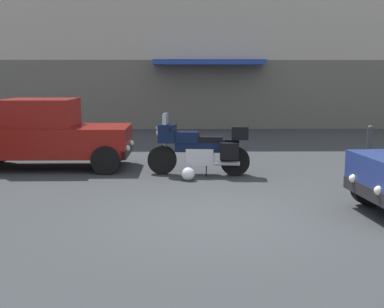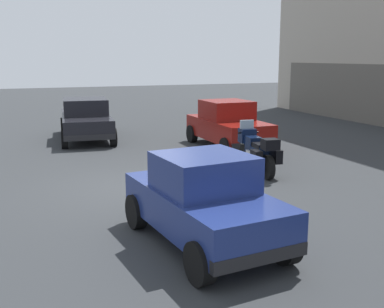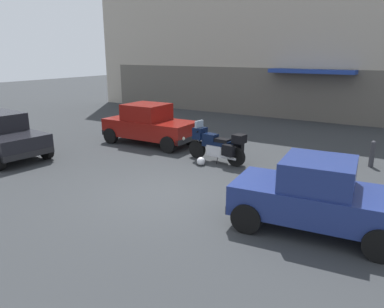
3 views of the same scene
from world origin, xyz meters
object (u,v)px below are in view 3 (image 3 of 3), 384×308
helmet (201,161)px  bollard_curbside (372,153)px  car_compact_side (316,196)px  motorcycle (217,145)px  car_wagon_end (149,124)px

helmet → bollard_curbside: (4.86, 2.83, 0.33)m
helmet → car_compact_side: 5.18m
bollard_curbside → car_compact_side: bearing=-95.0°
motorcycle → car_wagon_end: car_wagon_end is taller
car_compact_side → helmet: bearing=-37.4°
helmet → car_compact_side: car_compact_side is taller
car_wagon_end → bollard_curbside: size_ratio=4.41×
car_compact_side → bollard_curbside: size_ratio=4.06×
car_compact_side → car_wagon_end: 8.76m
car_wagon_end → motorcycle: bearing=-14.0°
car_wagon_end → helmet: bearing=-24.4°
car_wagon_end → car_compact_side: bearing=-29.0°
bollard_curbside → helmet: bearing=-149.8°
helmet → car_compact_side: bearing=-31.9°
motorcycle → helmet: 0.82m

